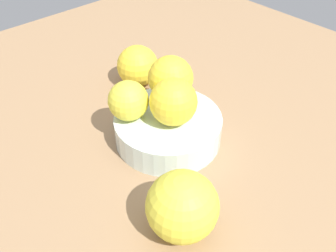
{
  "coord_description": "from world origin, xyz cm",
  "views": [
    {
      "loc": [
        -32.18,
        29.31,
        39.51
      ],
      "look_at": [
        0.0,
        0.0,
        2.6
      ],
      "focal_mm": 39.41,
      "sensor_mm": 36.0,
      "label": 1
    }
  ],
  "objects_px": {
    "orange_in_bowl_1": "(171,78)",
    "orange_loose_0": "(138,66)",
    "orange_in_bowl_0": "(171,103)",
    "orange_loose_1": "(182,206)",
    "fruit_bowl": "(168,129)",
    "orange_in_bowl_2": "(128,101)"
  },
  "relations": [
    {
      "from": "orange_in_bowl_1",
      "to": "orange_loose_0",
      "type": "relative_size",
      "value": 0.94
    },
    {
      "from": "orange_loose_0",
      "to": "orange_in_bowl_1",
      "type": "bearing_deg",
      "value": 167.53
    },
    {
      "from": "orange_in_bowl_0",
      "to": "orange_loose_1",
      "type": "bearing_deg",
      "value": 142.19
    },
    {
      "from": "orange_in_bowl_0",
      "to": "orange_loose_0",
      "type": "xyz_separation_m",
      "value": [
        0.17,
        -0.07,
        -0.04
      ]
    },
    {
      "from": "fruit_bowl",
      "to": "orange_loose_1",
      "type": "bearing_deg",
      "value": 143.42
    },
    {
      "from": "orange_in_bowl_1",
      "to": "fruit_bowl",
      "type": "bearing_deg",
      "value": 133.25
    },
    {
      "from": "orange_in_bowl_1",
      "to": "orange_loose_1",
      "type": "distance_m",
      "value": 0.22
    },
    {
      "from": "orange_in_bowl_1",
      "to": "orange_in_bowl_2",
      "type": "bearing_deg",
      "value": 87.07
    },
    {
      "from": "orange_in_bowl_2",
      "to": "orange_loose_0",
      "type": "height_order",
      "value": "orange_in_bowl_2"
    },
    {
      "from": "fruit_bowl",
      "to": "orange_in_bowl_0",
      "type": "relative_size",
      "value": 2.35
    },
    {
      "from": "fruit_bowl",
      "to": "orange_in_bowl_1",
      "type": "relative_size",
      "value": 2.3
    },
    {
      "from": "fruit_bowl",
      "to": "orange_in_bowl_0",
      "type": "bearing_deg",
      "value": 159.01
    },
    {
      "from": "fruit_bowl",
      "to": "orange_in_bowl_0",
      "type": "height_order",
      "value": "orange_in_bowl_0"
    },
    {
      "from": "orange_in_bowl_2",
      "to": "orange_loose_1",
      "type": "height_order",
      "value": "orange_in_bowl_2"
    },
    {
      "from": "orange_loose_1",
      "to": "fruit_bowl",
      "type": "bearing_deg",
      "value": -36.58
    },
    {
      "from": "orange_in_bowl_1",
      "to": "orange_loose_1",
      "type": "bearing_deg",
      "value": 140.99
    },
    {
      "from": "fruit_bowl",
      "to": "orange_in_bowl_0",
      "type": "distance_m",
      "value": 0.06
    },
    {
      "from": "orange_in_bowl_2",
      "to": "orange_loose_1",
      "type": "relative_size",
      "value": 0.69
    },
    {
      "from": "orange_loose_0",
      "to": "fruit_bowl",
      "type": "bearing_deg",
      "value": 157.32
    },
    {
      "from": "orange_in_bowl_2",
      "to": "orange_in_bowl_1",
      "type": "bearing_deg",
      "value": -92.93
    },
    {
      "from": "orange_in_bowl_1",
      "to": "orange_in_bowl_2",
      "type": "relative_size",
      "value": 1.19
    },
    {
      "from": "orange_in_bowl_1",
      "to": "orange_in_bowl_2",
      "type": "height_order",
      "value": "orange_in_bowl_1"
    }
  ]
}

